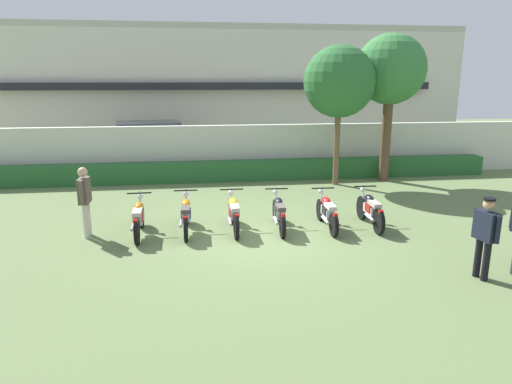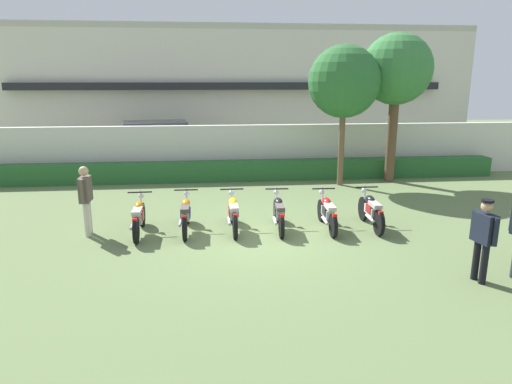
{
  "view_description": "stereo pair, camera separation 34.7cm",
  "coord_description": "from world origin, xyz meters",
  "px_view_note": "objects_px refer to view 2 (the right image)",
  "views": [
    {
      "loc": [
        -1.52,
        -10.29,
        3.72
      ],
      "look_at": [
        0.0,
        0.88,
        0.92
      ],
      "focal_mm": 32.02,
      "sensor_mm": 36.0,
      "label": 1
    },
    {
      "loc": [
        -1.18,
        -10.33,
        3.72
      ],
      "look_at": [
        0.0,
        0.88,
        0.92
      ],
      "focal_mm": 32.02,
      "sensor_mm": 36.0,
      "label": 2
    }
  ],
  "objects_px": {
    "motorcycle_in_row_3": "(279,212)",
    "motorcycle_in_row_1": "(186,214)",
    "tree_near_inspector": "(344,82)",
    "motorcycle_in_row_5": "(371,210)",
    "motorcycle_in_row_2": "(233,213)",
    "tree_far_side": "(397,71)",
    "motorcycle_in_row_4": "(327,212)",
    "inspector_person": "(86,195)",
    "motorcycle_in_row_0": "(139,217)",
    "parked_car": "(160,143)",
    "officer_0": "(484,234)"
  },
  "relations": [
    {
      "from": "motorcycle_in_row_3",
      "to": "motorcycle_in_row_4",
      "type": "relative_size",
      "value": 1.0
    },
    {
      "from": "motorcycle_in_row_3",
      "to": "motorcycle_in_row_5",
      "type": "bearing_deg",
      "value": -90.05
    },
    {
      "from": "motorcycle_in_row_5",
      "to": "officer_0",
      "type": "relative_size",
      "value": 1.18
    },
    {
      "from": "motorcycle_in_row_2",
      "to": "motorcycle_in_row_3",
      "type": "relative_size",
      "value": 0.99
    },
    {
      "from": "motorcycle_in_row_0",
      "to": "motorcycle_in_row_4",
      "type": "distance_m",
      "value": 4.68
    },
    {
      "from": "tree_far_side",
      "to": "motorcycle_in_row_1",
      "type": "height_order",
      "value": "tree_far_side"
    },
    {
      "from": "tree_near_inspector",
      "to": "motorcycle_in_row_4",
      "type": "relative_size",
      "value": 2.54
    },
    {
      "from": "motorcycle_in_row_2",
      "to": "officer_0",
      "type": "distance_m",
      "value": 5.65
    },
    {
      "from": "motorcycle_in_row_0",
      "to": "officer_0",
      "type": "relative_size",
      "value": 1.2
    },
    {
      "from": "tree_far_side",
      "to": "motorcycle_in_row_4",
      "type": "xyz_separation_m",
      "value": [
        -3.73,
        -5.21,
        -3.55
      ]
    },
    {
      "from": "motorcycle_in_row_3",
      "to": "motorcycle_in_row_2",
      "type": "bearing_deg",
      "value": 91.68
    },
    {
      "from": "motorcycle_in_row_4",
      "to": "officer_0",
      "type": "height_order",
      "value": "officer_0"
    },
    {
      "from": "parked_car",
      "to": "motorcycle_in_row_2",
      "type": "height_order",
      "value": "parked_car"
    },
    {
      "from": "tree_near_inspector",
      "to": "inspector_person",
      "type": "bearing_deg",
      "value": -148.68
    },
    {
      "from": "motorcycle_in_row_2",
      "to": "motorcycle_in_row_4",
      "type": "distance_m",
      "value": 2.38
    },
    {
      "from": "motorcycle_in_row_3",
      "to": "inspector_person",
      "type": "relative_size",
      "value": 1.12
    },
    {
      "from": "motorcycle_in_row_3",
      "to": "parked_car",
      "type": "bearing_deg",
      "value": 24.62
    },
    {
      "from": "inspector_person",
      "to": "officer_0",
      "type": "height_order",
      "value": "inspector_person"
    },
    {
      "from": "parked_car",
      "to": "tree_far_side",
      "type": "relative_size",
      "value": 0.89
    },
    {
      "from": "inspector_person",
      "to": "motorcycle_in_row_0",
      "type": "bearing_deg",
      "value": -4.41
    },
    {
      "from": "tree_near_inspector",
      "to": "tree_far_side",
      "type": "bearing_deg",
      "value": 11.63
    },
    {
      "from": "motorcycle_in_row_0",
      "to": "motorcycle_in_row_2",
      "type": "distance_m",
      "value": 2.31
    },
    {
      "from": "tree_near_inspector",
      "to": "officer_0",
      "type": "distance_m",
      "value": 8.58
    },
    {
      "from": "motorcycle_in_row_0",
      "to": "inspector_person",
      "type": "height_order",
      "value": "inspector_person"
    },
    {
      "from": "tree_far_side",
      "to": "inspector_person",
      "type": "distance_m",
      "value": 11.29
    },
    {
      "from": "officer_0",
      "to": "motorcycle_in_row_0",
      "type": "bearing_deg",
      "value": -36.69
    },
    {
      "from": "motorcycle_in_row_2",
      "to": "tree_far_side",
      "type": "bearing_deg",
      "value": -50.81
    },
    {
      "from": "motorcycle_in_row_3",
      "to": "motorcycle_in_row_0",
      "type": "bearing_deg",
      "value": 93.43
    },
    {
      "from": "parked_car",
      "to": "tree_near_inspector",
      "type": "distance_m",
      "value": 8.87
    },
    {
      "from": "tree_near_inspector",
      "to": "motorcycle_in_row_0",
      "type": "distance_m",
      "value": 8.58
    },
    {
      "from": "motorcycle_in_row_0",
      "to": "tree_near_inspector",
      "type": "bearing_deg",
      "value": -54.91
    },
    {
      "from": "motorcycle_in_row_0",
      "to": "motorcycle_in_row_5",
      "type": "xyz_separation_m",
      "value": [
        5.82,
        -0.08,
        0.01
      ]
    },
    {
      "from": "tree_near_inspector",
      "to": "tree_far_side",
      "type": "distance_m",
      "value": 2.08
    },
    {
      "from": "motorcycle_in_row_1",
      "to": "motorcycle_in_row_5",
      "type": "relative_size",
      "value": 1.03
    },
    {
      "from": "motorcycle_in_row_1",
      "to": "motorcycle_in_row_0",
      "type": "bearing_deg",
      "value": 95.04
    },
    {
      "from": "tree_far_side",
      "to": "motorcycle_in_row_5",
      "type": "distance_m",
      "value": 6.82
    },
    {
      "from": "motorcycle_in_row_5",
      "to": "motorcycle_in_row_1",
      "type": "bearing_deg",
      "value": 89.41
    },
    {
      "from": "parked_car",
      "to": "motorcycle_in_row_0",
      "type": "bearing_deg",
      "value": -96.06
    },
    {
      "from": "tree_far_side",
      "to": "inspector_person",
      "type": "height_order",
      "value": "tree_far_side"
    },
    {
      "from": "tree_near_inspector",
      "to": "motorcycle_in_row_1",
      "type": "bearing_deg",
      "value": -138.63
    },
    {
      "from": "tree_near_inspector",
      "to": "motorcycle_in_row_2",
      "type": "relative_size",
      "value": 2.57
    },
    {
      "from": "tree_far_side",
      "to": "tree_near_inspector",
      "type": "bearing_deg",
      "value": -168.37
    },
    {
      "from": "tree_far_side",
      "to": "motorcycle_in_row_2",
      "type": "relative_size",
      "value": 2.8
    },
    {
      "from": "tree_far_side",
      "to": "motorcycle_in_row_4",
      "type": "distance_m",
      "value": 7.33
    },
    {
      "from": "motorcycle_in_row_0",
      "to": "motorcycle_in_row_1",
      "type": "distance_m",
      "value": 1.14
    },
    {
      "from": "tree_near_inspector",
      "to": "motorcycle_in_row_3",
      "type": "distance_m",
      "value": 6.39
    },
    {
      "from": "motorcycle_in_row_3",
      "to": "motorcycle_in_row_1",
      "type": "bearing_deg",
      "value": 91.44
    },
    {
      "from": "parked_car",
      "to": "motorcycle_in_row_0",
      "type": "distance_m",
      "value": 9.74
    },
    {
      "from": "motorcycle_in_row_4",
      "to": "inspector_person",
      "type": "bearing_deg",
      "value": 90.01
    },
    {
      "from": "tree_near_inspector",
      "to": "motorcycle_in_row_4",
      "type": "bearing_deg",
      "value": -109.79
    }
  ]
}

